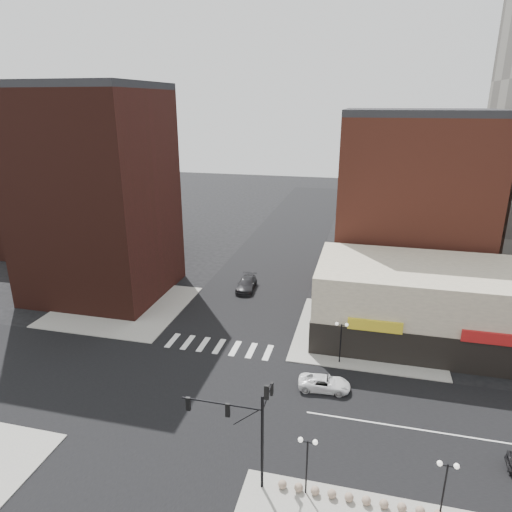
% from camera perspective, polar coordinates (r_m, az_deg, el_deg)
% --- Properties ---
extents(ground, '(240.00, 240.00, 0.00)m').
position_cam_1_polar(ground, '(40.98, -8.24, -16.74)').
color(ground, black).
rests_on(ground, ground).
extents(road_ew, '(200.00, 14.00, 0.02)m').
position_cam_1_polar(road_ew, '(40.97, -8.24, -16.72)').
color(road_ew, black).
rests_on(road_ew, ground).
extents(road_ns, '(14.00, 200.00, 0.02)m').
position_cam_1_polar(road_ns, '(40.97, -8.24, -16.72)').
color(road_ns, black).
rests_on(road_ns, ground).
extents(sidewalk_nw, '(15.00, 15.00, 0.12)m').
position_cam_1_polar(sidewalk_nw, '(58.08, -16.33, -6.02)').
color(sidewalk_nw, gray).
rests_on(sidewalk_nw, ground).
extents(sidewalk_ne, '(15.00, 15.00, 0.12)m').
position_cam_1_polar(sidewalk_ne, '(50.99, 13.71, -9.39)').
color(sidewalk_ne, gray).
rests_on(sidewalk_ne, ground).
extents(building_nw, '(16.00, 15.00, 25.00)m').
position_cam_1_polar(building_nw, '(59.90, -19.31, 6.98)').
color(building_nw, '#391812').
rests_on(building_nw, ground).
extents(building_nw_low, '(20.00, 18.00, 12.00)m').
position_cam_1_polar(building_nw_low, '(80.93, -20.76, 4.94)').
color(building_nw_low, '#391812').
rests_on(building_nw_low, ground).
extents(building_ne_midrise, '(18.00, 15.00, 22.00)m').
position_cam_1_polar(building_ne_midrise, '(61.76, 18.87, 5.93)').
color(building_ne_midrise, brown).
rests_on(building_ne_midrise, ground).
extents(building_ne_row, '(24.20, 12.20, 8.00)m').
position_cam_1_polar(building_ne_row, '(50.60, 21.40, -6.35)').
color(building_ne_row, beige).
rests_on(building_ne_row, ground).
extents(traffic_signal, '(5.59, 3.09, 7.77)m').
position_cam_1_polar(traffic_signal, '(30.15, -0.93, -19.59)').
color(traffic_signal, black).
rests_on(traffic_signal, ground).
extents(street_lamp_se_a, '(1.22, 0.32, 4.16)m').
position_cam_1_polar(street_lamp_se_a, '(30.58, 6.44, -23.17)').
color(street_lamp_se_a, black).
rests_on(street_lamp_se_a, sidewalk_se).
extents(street_lamp_se_b, '(1.22, 0.32, 4.16)m').
position_cam_1_polar(street_lamp_se_b, '(31.02, 22.68, -24.06)').
color(street_lamp_se_b, black).
rests_on(street_lamp_se_b, sidewalk_se).
extents(street_lamp_ne, '(1.22, 0.32, 4.16)m').
position_cam_1_polar(street_lamp_ne, '(43.74, 10.60, -9.35)').
color(street_lamp_ne, black).
rests_on(street_lamp_ne, sidewalk_ne).
extents(bollard_row, '(10.02, 0.57, 0.57)m').
position_cam_1_polar(bollard_row, '(32.51, 12.59, -27.51)').
color(bollard_row, gray).
rests_on(bollard_row, sidewalk_se).
extents(white_suv, '(4.57, 2.32, 1.24)m').
position_cam_1_polar(white_suv, '(41.25, 8.54, -15.44)').
color(white_suv, white).
rests_on(white_suv, ground).
extents(dark_sedan_north, '(2.56, 5.51, 1.56)m').
position_cam_1_polar(dark_sedan_north, '(60.29, -1.20, -3.54)').
color(dark_sedan_north, black).
rests_on(dark_sedan_north, ground).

